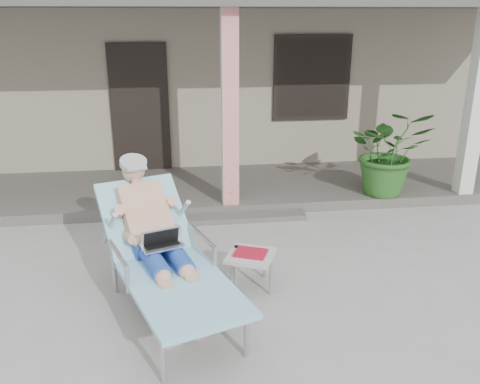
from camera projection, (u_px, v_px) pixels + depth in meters
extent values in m
plane|color=#9E9E99|center=(253.00, 288.00, 5.24)|extent=(60.00, 60.00, 0.00)
cube|color=gray|center=(208.00, 72.00, 10.82)|extent=(10.00, 5.00, 3.00)
cube|color=black|center=(140.00, 108.00, 8.40)|extent=(0.95, 0.06, 2.10)
cube|color=black|center=(312.00, 78.00, 8.60)|extent=(1.20, 0.06, 1.30)
cube|color=black|center=(312.00, 78.00, 8.59)|extent=(1.32, 0.05, 1.42)
cube|color=#605B56|center=(225.00, 188.00, 8.02)|extent=(10.00, 2.00, 0.15)
cube|color=red|center=(230.00, 111.00, 6.76)|extent=(0.22, 0.22, 2.61)
cube|color=silver|center=(475.00, 105.00, 7.19)|extent=(0.22, 0.22, 2.61)
cube|color=#605B56|center=(233.00, 218.00, 6.95)|extent=(2.00, 0.30, 0.07)
cylinder|color=#B7B7BC|center=(163.00, 360.00, 3.83)|extent=(0.05, 0.05, 0.42)
cylinder|color=#B7B7BC|center=(247.00, 335.00, 4.13)|extent=(0.05, 0.05, 0.42)
cylinder|color=#B7B7BC|center=(115.00, 274.00, 5.10)|extent=(0.05, 0.05, 0.42)
cylinder|color=#B7B7BC|center=(181.00, 259.00, 5.40)|extent=(0.05, 0.05, 0.42)
cube|color=#B7B7BC|center=(181.00, 290.00, 4.36)|extent=(1.13, 1.54, 0.03)
cube|color=#97DEE9|center=(181.00, 287.00, 4.35)|extent=(1.25, 1.61, 0.04)
cube|color=#B7B7BC|center=(145.00, 221.00, 5.12)|extent=(0.88, 0.85, 0.56)
cube|color=#97DEE9|center=(145.00, 218.00, 5.11)|extent=(1.02, 0.97, 0.63)
cylinder|color=#A3A3A6|center=(132.00, 162.00, 5.21)|extent=(0.35, 0.35, 0.15)
cube|color=silver|center=(161.00, 245.00, 4.70)|extent=(0.44, 0.37, 0.26)
cube|color=#B9B9B4|center=(251.00, 256.00, 5.15)|extent=(0.59, 0.59, 0.04)
cylinder|color=#B7B7BC|center=(235.00, 282.00, 5.02)|extent=(0.03, 0.03, 0.34)
cylinder|color=#B7B7BC|center=(271.00, 280.00, 5.06)|extent=(0.03, 0.03, 0.34)
cylinder|color=#B7B7BC|center=(231.00, 265.00, 5.36)|extent=(0.03, 0.03, 0.34)
cylinder|color=#B7B7BC|center=(265.00, 263.00, 5.40)|extent=(0.03, 0.03, 0.34)
cube|color=#AD1229|center=(251.00, 253.00, 5.14)|extent=(0.38, 0.34, 0.03)
cube|color=black|center=(249.00, 248.00, 5.25)|extent=(0.30, 0.14, 0.03)
imported|color=#26591E|center=(389.00, 152.00, 7.36)|extent=(1.33, 1.21, 1.28)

